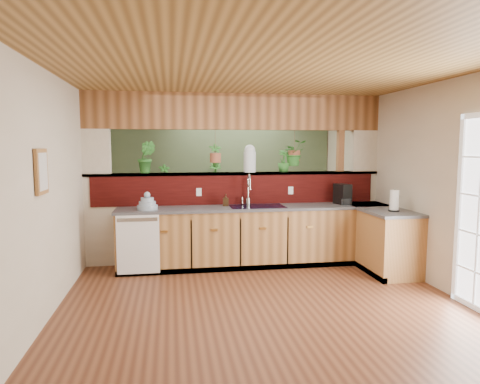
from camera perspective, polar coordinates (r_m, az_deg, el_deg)
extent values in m
cube|color=#5A2F1C|center=(5.64, 1.71, -12.45)|extent=(4.60, 7.00, 0.01)
cube|color=brown|center=(5.41, 1.80, 14.66)|extent=(4.60, 7.00, 0.01)
cube|color=beige|center=(8.82, -2.58, 2.90)|extent=(4.60, 0.02, 2.60)
cube|color=beige|center=(2.09, 20.54, -8.12)|extent=(4.60, 0.02, 2.60)
cube|color=beige|center=(5.43, -22.83, 0.38)|extent=(0.02, 7.00, 2.60)
cube|color=beige|center=(6.23, 23.00, 1.06)|extent=(0.02, 7.00, 2.60)
cube|color=beige|center=(6.77, -0.44, -3.41)|extent=(4.60, 0.15, 1.35)
cube|color=#340806|center=(6.63, -0.33, 0.31)|extent=(4.40, 0.02, 0.45)
cube|color=brown|center=(6.69, -0.44, 2.47)|extent=(4.60, 0.21, 0.04)
cube|color=brown|center=(6.70, -0.45, 10.65)|extent=(4.60, 0.15, 0.55)
cube|color=beige|center=(6.69, -18.59, 4.98)|extent=(0.40, 0.15, 0.70)
cube|color=beige|center=(7.30, 16.14, 5.13)|extent=(0.40, 0.15, 0.70)
cube|color=brown|center=(7.16, 13.14, 1.99)|extent=(0.10, 0.10, 2.60)
cube|color=brown|center=(6.69, -0.44, 2.47)|extent=(4.60, 0.21, 0.04)
cube|color=brown|center=(6.70, -0.45, 10.65)|extent=(4.60, 0.15, 0.55)
cube|color=#506344|center=(8.80, -2.56, 2.89)|extent=(4.55, 0.02, 2.55)
cube|color=olive|center=(6.50, 2.26, -6.02)|extent=(4.10, 0.60, 0.86)
cube|color=#444449|center=(6.42, 2.28, -2.09)|extent=(4.14, 0.64, 0.04)
cube|color=olive|center=(6.67, 18.02, -6.00)|extent=(0.60, 1.48, 0.86)
cube|color=#444449|center=(6.59, 18.15, -2.18)|extent=(0.64, 1.52, 0.04)
cube|color=olive|center=(7.05, 16.40, -5.30)|extent=(0.60, 0.60, 0.86)
cube|color=#444449|center=(6.98, 16.51, -1.68)|extent=(0.64, 0.64, 0.04)
cube|color=black|center=(6.34, 2.74, -9.97)|extent=(4.10, 0.06, 0.08)
cube|color=black|center=(6.65, 15.81, -9.44)|extent=(0.06, 1.48, 0.08)
cube|color=white|center=(6.08, -13.43, -6.84)|extent=(0.58, 0.02, 0.82)
cube|color=#B7B7B2|center=(6.00, -13.52, -3.61)|extent=(0.54, 0.01, 0.05)
cube|color=black|center=(6.42, 2.28, -2.05)|extent=(0.82, 0.50, 0.03)
cube|color=black|center=(6.40, 0.61, -2.84)|extent=(0.34, 0.40, 0.16)
cube|color=black|center=(6.47, 3.93, -2.75)|extent=(0.34, 0.40, 0.16)
cube|color=olive|center=(4.63, -24.96, 2.48)|extent=(0.03, 0.35, 0.45)
cube|color=silver|center=(4.63, -24.79, 2.49)|extent=(0.01, 0.27, 0.37)
cylinder|color=#B7B7B2|center=(6.59, 1.09, -1.25)|extent=(0.07, 0.07, 0.10)
cylinder|color=#B7B7B2|center=(6.57, 1.09, 0.33)|extent=(0.02, 0.02, 0.29)
torus|color=#B7B7B2|center=(6.48, 1.21, 1.53)|extent=(0.20, 0.11, 0.21)
cylinder|color=#B7B7B2|center=(6.40, 1.36, 0.82)|extent=(0.02, 0.02, 0.12)
cylinder|color=#B7B7B2|center=(6.57, 0.30, -1.09)|extent=(0.03, 0.03, 0.10)
cylinder|color=#8C9EB4|center=(6.22, -12.25, -2.01)|extent=(0.29, 0.29, 0.06)
cylinder|color=#8C9EB4|center=(6.21, -12.26, -1.47)|extent=(0.24, 0.24, 0.05)
cylinder|color=#8C9EB4|center=(6.20, -12.27, -0.97)|extent=(0.18, 0.18, 0.05)
sphere|color=#8C9EB4|center=(6.20, -12.28, -0.38)|extent=(0.09, 0.09, 0.09)
imported|color=#332212|center=(6.44, -1.92, -1.07)|extent=(0.09, 0.09, 0.18)
cube|color=black|center=(6.82, 13.51, -0.27)|extent=(0.17, 0.27, 0.31)
cube|color=black|center=(6.75, 13.79, -1.24)|extent=(0.15, 0.10, 0.10)
cylinder|color=silver|center=(6.77, 13.70, -0.86)|extent=(0.08, 0.08, 0.08)
cylinder|color=black|center=(6.30, 19.83, -2.34)|extent=(0.15, 0.15, 0.02)
cylinder|color=#B7B7B2|center=(6.28, 19.88, -1.01)|extent=(0.02, 0.02, 0.32)
cylinder|color=white|center=(6.28, 19.88, -1.01)|extent=(0.12, 0.12, 0.27)
cylinder|color=silver|center=(6.72, 1.31, 4.03)|extent=(0.19, 0.19, 0.32)
sphere|color=silver|center=(6.71, 1.31, 5.59)|extent=(0.17, 0.17, 0.17)
imported|color=#286723|center=(6.61, -12.36, 4.55)|extent=(0.30, 0.26, 0.48)
imported|color=#286723|center=(6.84, 5.83, 4.14)|extent=(0.25, 0.25, 0.35)
cylinder|color=brown|center=(6.64, -3.32, 6.70)|extent=(0.01, 0.01, 0.37)
cylinder|color=brown|center=(6.64, -3.30, 4.57)|extent=(0.17, 0.17, 0.15)
imported|color=#286723|center=(6.64, -3.31, 6.50)|extent=(0.21, 0.15, 0.37)
cylinder|color=brown|center=(6.88, 7.27, 6.76)|extent=(0.01, 0.01, 0.34)
cylinder|color=brown|center=(6.88, 7.25, 4.84)|extent=(0.19, 0.19, 0.16)
imported|color=#286723|center=(6.88, 7.27, 6.86)|extent=(0.37, 0.33, 0.40)
cube|color=black|center=(8.61, -6.79, -2.58)|extent=(1.57, 0.50, 1.03)
imported|color=#286723|center=(8.52, -10.03, 2.24)|extent=(0.25, 0.19, 0.43)
imported|color=#286723|center=(8.56, -3.34, 2.38)|extent=(0.26, 0.26, 0.44)
imported|color=#286723|center=(8.00, 3.29, -4.34)|extent=(0.67, 0.59, 0.69)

